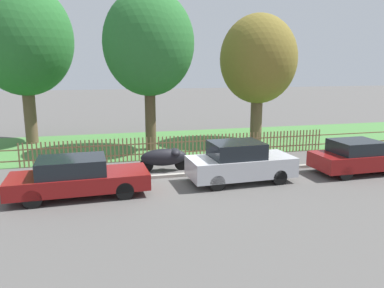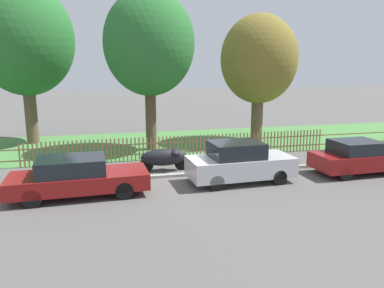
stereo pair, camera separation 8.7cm
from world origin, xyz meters
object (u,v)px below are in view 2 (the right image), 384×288
object	(u,v)px
parked_car_black_saloon	(77,177)
tree_behind_motorcycle	(149,44)
covered_motorcycle	(165,157)
parked_car_navy_estate	(239,162)
tree_nearest_kerb	(25,40)
tree_mid_park	(259,60)
parked_car_red_compact	(358,157)

from	to	relation	value
parked_car_black_saloon	tree_behind_motorcycle	world-z (taller)	tree_behind_motorcycle
covered_motorcycle	tree_behind_motorcycle	size ratio (longest dim) A/B	0.25
parked_car_navy_estate	tree_nearest_kerb	xyz separation A→B (m)	(-8.86, 9.83, 4.97)
parked_car_black_saloon	covered_motorcycle	world-z (taller)	parked_car_black_saloon
parked_car_black_saloon	covered_motorcycle	distance (m)	4.16
tree_mid_park	parked_car_red_compact	bearing A→B (deg)	-79.94
tree_behind_motorcycle	parked_car_black_saloon	bearing A→B (deg)	-117.26
covered_motorcycle	tree_mid_park	size ratio (longest dim) A/B	0.28
covered_motorcycle	tree_mid_park	xyz separation A→B (m)	(6.33, 5.09, 4.09)
tree_behind_motorcycle	tree_mid_park	distance (m)	6.42
covered_motorcycle	tree_behind_motorcycle	xyz separation A→B (m)	(0.00, 4.30, 4.84)
parked_car_black_saloon	covered_motorcycle	bearing A→B (deg)	32.82
parked_car_red_compact	covered_motorcycle	bearing A→B (deg)	162.71
parked_car_black_saloon	tree_nearest_kerb	world-z (taller)	tree_nearest_kerb
covered_motorcycle	parked_car_black_saloon	bearing A→B (deg)	-142.47
parked_car_navy_estate	tree_mid_park	distance (m)	9.12
tree_behind_motorcycle	tree_mid_park	bearing A→B (deg)	7.11
covered_motorcycle	tree_behind_motorcycle	distance (m)	6.47
tree_nearest_kerb	tree_mid_park	xyz separation A→B (m)	(12.72, -2.56, -1.04)
parked_car_red_compact	tree_mid_park	bearing A→B (deg)	99.17
parked_car_navy_estate	parked_car_red_compact	bearing A→B (deg)	-2.77
covered_motorcycle	parked_car_red_compact	bearing A→B (deg)	-13.40
parked_car_black_saloon	tree_nearest_kerb	xyz separation A→B (m)	(-2.96, 10.01, 5.05)
parked_car_red_compact	tree_mid_park	distance (m)	8.46
covered_motorcycle	tree_mid_park	distance (m)	9.10
tree_behind_motorcycle	parked_car_navy_estate	bearing A→B (deg)	-69.12
covered_motorcycle	tree_nearest_kerb	size ratio (longest dim) A/B	0.23
tree_nearest_kerb	covered_motorcycle	bearing A→B (deg)	-50.14
tree_nearest_kerb	tree_mid_park	world-z (taller)	tree_nearest_kerb
parked_car_navy_estate	tree_behind_motorcycle	distance (m)	8.37
parked_car_red_compact	covered_motorcycle	size ratio (longest dim) A/B	1.84
parked_car_black_saloon	tree_mid_park	world-z (taller)	tree_mid_park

